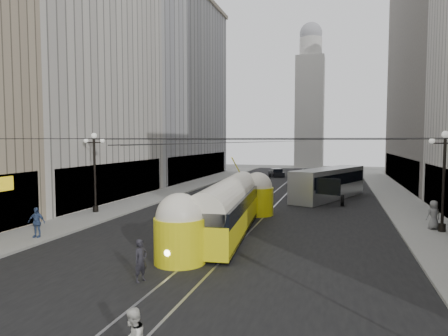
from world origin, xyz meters
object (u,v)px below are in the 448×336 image
Objects in this scene: city_bus at (329,182)px; pedestrian_sidewalk_right at (434,215)px; streetcar at (228,207)px; pedestrian_crossing_a at (141,260)px; pedestrian_sidewalk_left at (36,222)px.

pedestrian_sidewalk_right is at bearing -62.27° from city_bus.
city_bus is at bearing 71.25° from streetcar.
city_bus is at bearing 6.51° from pedestrian_crossing_a.
streetcar is at bearing -108.75° from city_bus.
pedestrian_sidewalk_left is (-23.27, -8.88, -0.05)m from pedestrian_sidewalk_right.
pedestrian_sidewalk_left reaches higher than pedestrian_crossing_a.
streetcar is 11.59m from pedestrian_sidewalk_left.
city_bus is at bearing -86.15° from pedestrian_sidewalk_right.
city_bus reaches higher than pedestrian_sidewalk_left.
pedestrian_sidewalk_right is (6.88, -13.08, -0.61)m from city_bus.
pedestrian_sidewalk_left is at bearing 84.77° from pedestrian_crossing_a.
city_bus is at bearing 43.43° from pedestrian_sidewalk_left.
city_bus is 7.05× the size of pedestrian_sidewalk_left.
pedestrian_crossing_a is (-1.20, -9.42, -0.79)m from streetcar.
city_bus is (5.84, 17.22, 0.01)m from streetcar.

